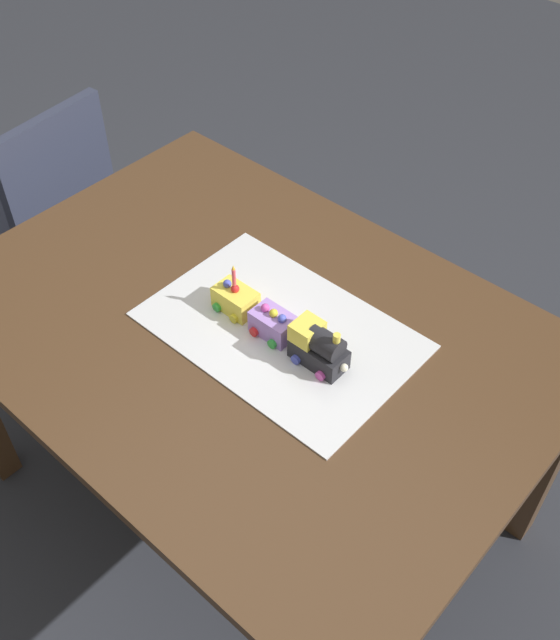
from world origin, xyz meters
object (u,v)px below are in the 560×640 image
object	(u,v)px
dining_table	(246,355)
birthday_candle	(234,276)
cake_car_gondola_lavender	(274,324)
cake_locomotive	(319,347)
chair	(47,212)
cake_car_caboose_lemon	(236,299)

from	to	relation	value
dining_table	birthday_candle	bearing A→B (deg)	-23.66
cake_car_gondola_lavender	birthday_candle	world-z (taller)	birthday_candle
cake_locomotive	birthday_candle	xyz separation A→B (m)	(0.25, -0.00, 0.05)
chair	birthday_candle	bearing A→B (deg)	77.63
chair	cake_car_caboose_lemon	world-z (taller)	chair
cake_car_caboose_lemon	chair	bearing A→B (deg)	-5.69
cake_car_gondola_lavender	cake_car_caboose_lemon	distance (m)	0.12
cake_locomotive	birthday_candle	bearing A→B (deg)	-0.00
cake_car_gondola_lavender	cake_car_caboose_lemon	size ratio (longest dim) A/B	1.00
chair	cake_locomotive	distance (m)	1.28
dining_table	cake_car_caboose_lemon	distance (m)	0.15
cake_car_gondola_lavender	cake_car_caboose_lemon	bearing A→B (deg)	0.00
dining_table	cake_car_caboose_lemon	bearing A→B (deg)	-24.23
dining_table	cake_car_gondola_lavender	xyz separation A→B (m)	(-0.07, -0.02, 0.14)
cake_locomotive	birthday_candle	world-z (taller)	birthday_candle
cake_locomotive	cake_car_gondola_lavender	size ratio (longest dim) A/B	1.40
chair	cake_car_caboose_lemon	distance (m)	1.03
cake_locomotive	cake_car_gondola_lavender	world-z (taller)	cake_locomotive
chair	cake_car_gondola_lavender	size ratio (longest dim) A/B	8.60
cake_car_caboose_lemon	birthday_candle	size ratio (longest dim) A/B	1.68
cake_locomotive	dining_table	bearing A→B (deg)	6.15
dining_table	birthday_candle	size ratio (longest dim) A/B	23.51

